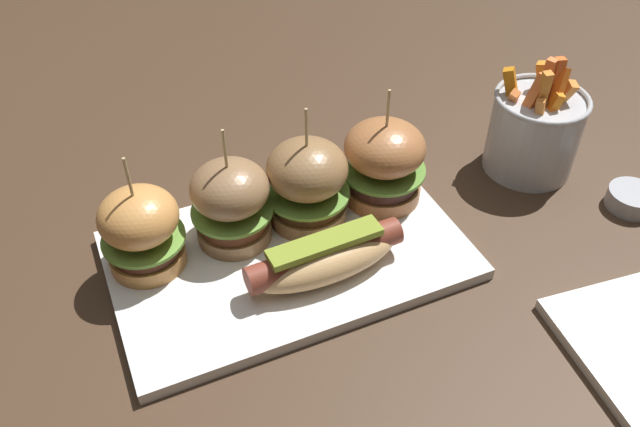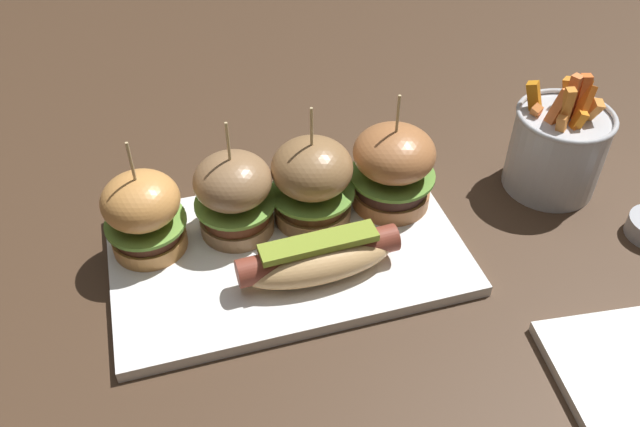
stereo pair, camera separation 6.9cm
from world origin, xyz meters
name	(u,v)px [view 1 (the left image)]	position (x,y,z in m)	size (l,w,h in m)	color
ground_plane	(289,259)	(0.00, 0.00, 0.00)	(3.00, 3.00, 0.00)	#422D1E
platter_main	(288,255)	(0.00, 0.00, 0.01)	(0.38, 0.23, 0.01)	white
hot_dog	(325,257)	(0.02, -0.05, 0.04)	(0.17, 0.07, 0.05)	tan
slider_far_left	(141,230)	(-0.14, 0.04, 0.06)	(0.09, 0.09, 0.14)	#D18D49
slider_center_left	(231,202)	(-0.05, 0.05, 0.06)	(0.09, 0.09, 0.14)	olive
slider_center_right	(307,182)	(0.04, 0.04, 0.07)	(0.09, 0.09, 0.15)	olive
slider_far_right	(384,162)	(0.14, 0.04, 0.06)	(0.10, 0.10, 0.14)	#A96A3D
fries_bucket	(534,130)	(0.34, 0.03, 0.06)	(0.11, 0.11, 0.15)	#B7BABF
sauce_ramekin	(632,198)	(0.41, -0.08, 0.01)	(0.06, 0.06, 0.02)	#A8AAB2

